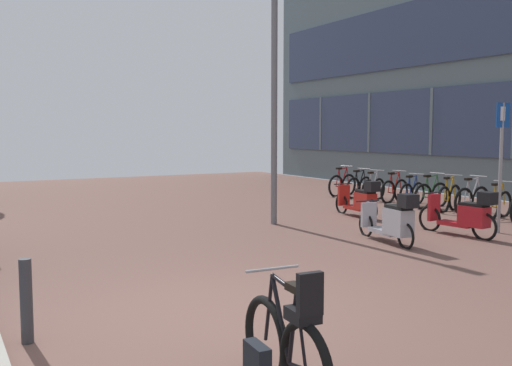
# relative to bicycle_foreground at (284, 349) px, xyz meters

# --- Properties ---
(ground) EXTENTS (21.00, 40.00, 0.13)m
(ground) POSITION_rel_bicycle_foreground_xyz_m (1.90, 2.04, -0.42)
(ground) COLOR #333037
(bicycle_foreground) EXTENTS (0.71, 1.41, 1.11)m
(bicycle_foreground) POSITION_rel_bicycle_foreground_xyz_m (0.00, 0.00, 0.00)
(bicycle_foreground) COLOR black
(bicycle_foreground) RESTS_ON ground
(bicycle_rack_02) EXTENTS (1.26, 0.48, 0.93)m
(bicycle_rack_02) POSITION_rel_bicycle_foreground_xyz_m (9.54, 5.35, -0.07)
(bicycle_rack_02) COLOR black
(bicycle_rack_02) RESTS_ON ground
(bicycle_rack_03) EXTENTS (1.41, 0.48, 1.01)m
(bicycle_rack_03) POSITION_rel_bicycle_foreground_xyz_m (9.47, 6.06, -0.04)
(bicycle_rack_03) COLOR black
(bicycle_rack_03) RESTS_ON ground
(bicycle_rack_04) EXTENTS (1.32, 0.53, 0.99)m
(bicycle_rack_04) POSITION_rel_bicycle_foreground_xyz_m (9.45, 6.77, -0.05)
(bicycle_rack_04) COLOR black
(bicycle_rack_04) RESTS_ON ground
(bicycle_rack_05) EXTENTS (1.40, 0.48, 0.99)m
(bicycle_rack_05) POSITION_rel_bicycle_foreground_xyz_m (9.55, 7.49, -0.05)
(bicycle_rack_05) COLOR black
(bicycle_rack_05) RESTS_ON ground
(bicycle_rack_06) EXTENTS (1.23, 0.47, 0.92)m
(bicycle_rack_06) POSITION_rel_bicycle_foreground_xyz_m (9.54, 8.20, -0.07)
(bicycle_rack_06) COLOR black
(bicycle_rack_06) RESTS_ON ground
(bicycle_rack_07) EXTENTS (1.34, 0.47, 0.97)m
(bicycle_rack_07) POSITION_rel_bicycle_foreground_xyz_m (9.54, 8.91, -0.06)
(bicycle_rack_07) COLOR black
(bicycle_rack_07) RESTS_ON ground
(bicycle_rack_08) EXTENTS (1.26, 0.51, 0.95)m
(bicycle_rack_08) POSITION_rel_bicycle_foreground_xyz_m (9.35, 9.62, -0.06)
(bicycle_rack_08) COLOR black
(bicycle_rack_08) RESTS_ON ground
(bicycle_rack_09) EXTENTS (1.30, 0.47, 0.96)m
(bicycle_rack_09) POSITION_rel_bicycle_foreground_xyz_m (9.40, 10.33, -0.06)
(bicycle_rack_09) COLOR black
(bicycle_rack_09) RESTS_ON ground
(bicycle_rack_10) EXTENTS (1.37, 0.47, 1.01)m
(bicycle_rack_10) POSITION_rel_bicycle_foreground_xyz_m (9.27, 11.04, -0.05)
(bicycle_rack_10) COLOR black
(bicycle_rack_10) RESTS_ON ground
(scooter_near) EXTENTS (0.52, 1.76, 0.95)m
(scooter_near) POSITION_rel_bicycle_foreground_xyz_m (6.67, 7.02, 0.03)
(scooter_near) COLOR black
(scooter_near) RESTS_ON ground
(scooter_mid) EXTENTS (0.62, 1.80, 1.01)m
(scooter_mid) POSITION_rel_bicycle_foreground_xyz_m (5.03, 4.17, 0.05)
(scooter_mid) COLOR black
(scooter_mid) RESTS_ON ground
(scooter_far) EXTENTS (0.53, 1.83, 0.96)m
(scooter_far) POSITION_rel_bicycle_foreground_xyz_m (6.83, 4.05, 0.04)
(scooter_far) COLOR black
(scooter_far) RESTS_ON ground
(parking_sign) EXTENTS (0.40, 0.07, 2.67)m
(parking_sign) POSITION_rel_bicycle_foreground_xyz_m (7.77, 3.98, 1.24)
(parking_sign) COLOR gray
(parking_sign) RESTS_ON ground
(lamp_post) EXTENTS (0.20, 0.52, 5.75)m
(lamp_post) POSITION_rel_bicycle_foreground_xyz_m (4.34, 7.25, 2.80)
(lamp_post) COLOR slate
(lamp_post) RESTS_ON ground
(bollard_near) EXTENTS (0.12, 0.12, 0.84)m
(bollard_near) POSITION_rel_bicycle_foreground_xyz_m (-1.57, 2.24, 0.02)
(bollard_near) COLOR #38383D
(bollard_near) RESTS_ON ground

